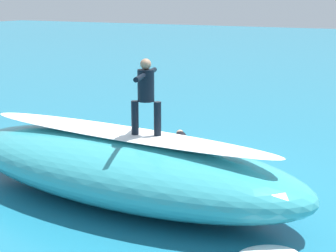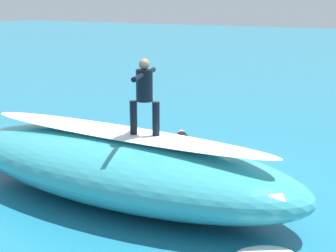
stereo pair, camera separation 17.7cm
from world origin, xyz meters
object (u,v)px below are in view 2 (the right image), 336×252
object	(u,v)px
surfer_riding	(144,91)
surfer_paddling	(185,142)
surfboard_paddling	(184,147)
surfboard_riding	(145,137)

from	to	relation	value
surfer_riding	surfer_paddling	xyz separation A→B (m)	(1.12, -3.94, -2.09)
surfer_paddling	surfer_riding	bearing A→B (deg)	158.33
surfer_riding	surfer_paddling	world-z (taller)	surfer_riding
surfer_riding	surfboard_paddling	distance (m)	4.79
surfer_riding	surfer_paddling	bearing A→B (deg)	-89.96
surfboard_riding	surfboard_paddling	bearing A→B (deg)	-89.30
surfboard_paddling	surfer_paddling	xyz separation A→B (m)	(-0.08, 0.11, 0.18)
surfer_riding	surfer_paddling	distance (m)	4.60
surfboard_riding	surfer_riding	xyz separation A→B (m)	(0.00, 0.00, 0.91)
surfboard_riding	surfboard_paddling	xyz separation A→B (m)	(1.20, -4.05, -1.36)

